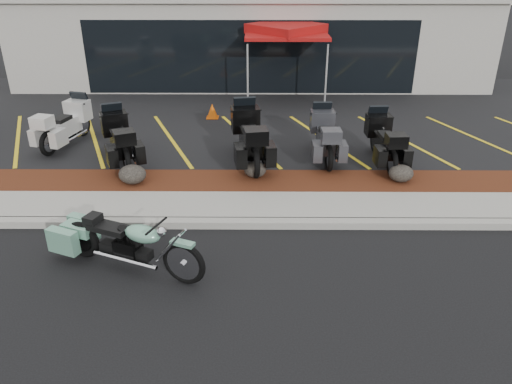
{
  "coord_description": "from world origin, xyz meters",
  "views": [
    {
      "loc": [
        0.31,
        -7.84,
        5.05
      ],
      "look_at": [
        0.25,
        1.2,
        0.63
      ],
      "focal_mm": 35.0,
      "sensor_mm": 36.0,
      "label": 1
    }
  ],
  "objects_px": {
    "touring_white": "(81,114)",
    "popup_canopy": "(286,31)",
    "hero_cruiser": "(184,257)",
    "traffic_cone": "(212,111)"
  },
  "relations": [
    {
      "from": "touring_white",
      "to": "popup_canopy",
      "type": "bearing_deg",
      "value": -41.4
    },
    {
      "from": "hero_cruiser",
      "to": "popup_canopy",
      "type": "relative_size",
      "value": 0.92
    },
    {
      "from": "hero_cruiser",
      "to": "popup_canopy",
      "type": "distance_m",
      "value": 11.35
    },
    {
      "from": "hero_cruiser",
      "to": "touring_white",
      "type": "relative_size",
      "value": 1.34
    },
    {
      "from": "traffic_cone",
      "to": "popup_canopy",
      "type": "relative_size",
      "value": 0.14
    },
    {
      "from": "hero_cruiser",
      "to": "traffic_cone",
      "type": "distance_m",
      "value": 8.63
    },
    {
      "from": "traffic_cone",
      "to": "hero_cruiser",
      "type": "bearing_deg",
      "value": -88.2
    },
    {
      "from": "touring_white",
      "to": "popup_canopy",
      "type": "distance_m",
      "value": 7.45
    },
    {
      "from": "hero_cruiser",
      "to": "traffic_cone",
      "type": "bearing_deg",
      "value": 114.31
    },
    {
      "from": "traffic_cone",
      "to": "popup_canopy",
      "type": "xyz_separation_m",
      "value": [
        2.42,
        2.35,
        2.12
      ]
    }
  ]
}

